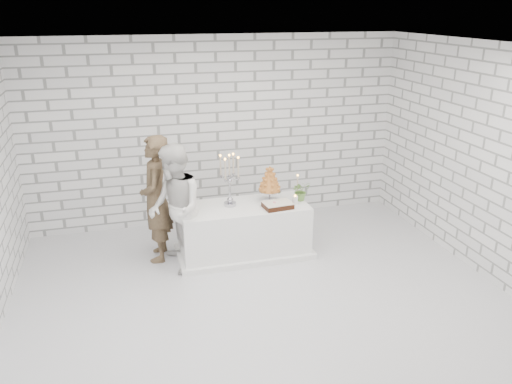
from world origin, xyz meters
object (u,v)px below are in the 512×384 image
object	(u,v)px
candelabra	(230,180)
cake_table	(244,230)
groom	(156,199)
bride	(175,209)
croquembouche	(270,183)

from	to	relation	value
candelabra	cake_table	bearing A→B (deg)	-15.14
groom	bride	bearing A→B (deg)	37.42
groom	cake_table	bearing A→B (deg)	87.81
groom	croquembouche	distance (m)	1.60
croquembouche	candelabra	bearing A→B (deg)	-177.54
bride	croquembouche	size ratio (longest dim) A/B	3.25
candelabra	croquembouche	bearing A→B (deg)	2.46
groom	candelabra	world-z (taller)	groom
bride	groom	bearing A→B (deg)	-156.68
cake_table	groom	size ratio (longest dim) A/B	1.01
bride	croquembouche	world-z (taller)	bride
groom	croquembouche	world-z (taller)	groom
groom	bride	world-z (taller)	groom
cake_table	croquembouche	world-z (taller)	croquembouche
cake_table	bride	distance (m)	1.11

